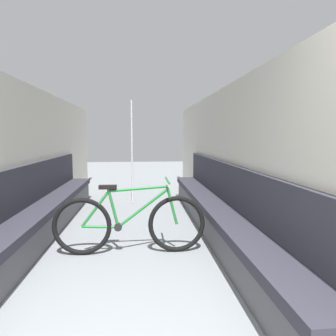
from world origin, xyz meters
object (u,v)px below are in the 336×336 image
Objects in this scene: bench_seat_row_left at (36,217)px; bicycle at (130,223)px; bench_seat_row_right at (219,213)px; grab_pole_near at (132,154)px.

bench_seat_row_left is 3.02× the size of bicycle.
bench_seat_row_right is at bearing 13.72° from bicycle.
bench_seat_row_left is 1.00× the size of bench_seat_row_right.
bench_seat_row_left reaches higher than bicycle.
bench_seat_row_right is 1.31m from bicycle.
bicycle is at bearing -23.60° from bench_seat_row_left.
bicycle is 2.71m from grab_pole_near.
grab_pole_near reaches higher than bench_seat_row_right.
grab_pole_near is (1.19, 2.09, 0.69)m from bench_seat_row_left.
grab_pole_near is at bearing 60.26° from bench_seat_row_left.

